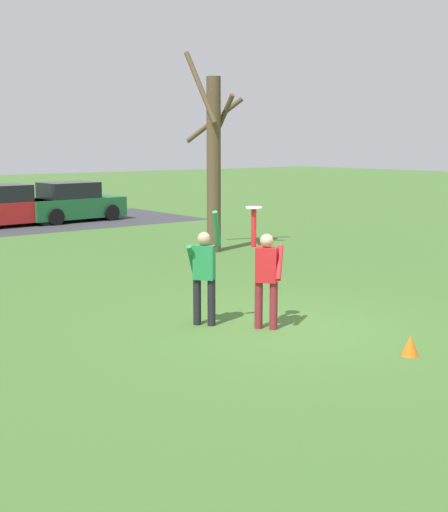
% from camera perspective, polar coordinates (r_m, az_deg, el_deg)
% --- Properties ---
extents(ground_plane, '(120.00, 120.00, 0.00)m').
position_cam_1_polar(ground_plane, '(12.18, 4.88, -5.90)').
color(ground_plane, '#426B2D').
extents(person_catcher, '(0.54, 0.58, 2.08)m').
position_cam_1_polar(person_catcher, '(11.92, 3.48, -1.38)').
color(person_catcher, maroon).
rests_on(person_catcher, ground_plane).
extents(person_defender, '(0.64, 0.66, 2.05)m').
position_cam_1_polar(person_defender, '(12.15, -1.63, -1.17)').
color(person_defender, black).
rests_on(person_defender, ground_plane).
extents(frisbee_disc, '(0.27, 0.27, 0.02)m').
position_cam_1_polar(frisbee_disc, '(11.81, 2.45, 3.97)').
color(frisbee_disc, white).
rests_on(frisbee_disc, person_catcher).
extents(parked_car_red, '(4.21, 2.24, 1.59)m').
position_cam_1_polar(parked_car_red, '(28.07, -17.61, 3.79)').
color(parked_car_red, red).
rests_on(parked_car_red, ground_plane).
extents(parked_car_green, '(4.21, 2.24, 1.59)m').
position_cam_1_polar(parked_car_green, '(29.26, -12.32, 4.22)').
color(parked_car_green, '#1E6633').
rests_on(parked_car_green, ground_plane).
extents(bare_tree_tall, '(1.94, 1.93, 5.71)m').
position_cam_1_polar(bare_tree_tall, '(20.41, -0.87, 7.96)').
color(bare_tree_tall, brown).
rests_on(bare_tree_tall, ground_plane).
extents(field_cone_orange, '(0.26, 0.26, 0.32)m').
position_cam_1_polar(field_cone_orange, '(10.96, 14.94, -7.05)').
color(field_cone_orange, orange).
rests_on(field_cone_orange, ground_plane).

